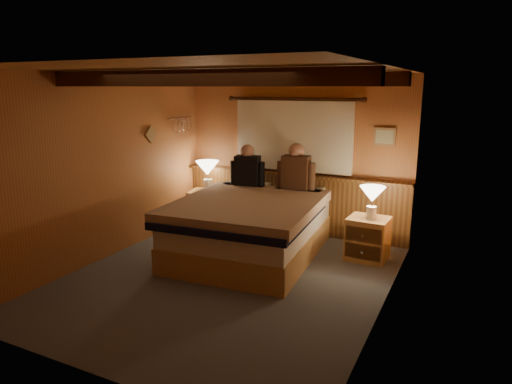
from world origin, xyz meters
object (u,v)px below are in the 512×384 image
Objects in this scene: bed at (251,226)px; lamp_left at (207,170)px; nightstand_right at (368,239)px; lamp_right at (372,196)px; duffel_bag at (205,225)px; person_right at (296,170)px; person_left at (247,169)px; nightstand_left at (206,208)px.

bed is 1.68m from lamp_left.
nightstand_right is at bearing -9.03° from lamp_left.
lamp_right is 0.79× the size of duffel_bag.
person_right is (1.57, -0.10, 0.14)m from lamp_left.
nightstand_right is 0.87× the size of person_left.
lamp_left reaches higher than lamp_right.
person_right is 1.30× the size of duffel_bag.
bed reaches higher than nightstand_left.
bed is 1.08m from person_left.
duffel_bag is at bearing -166.77° from person_right.
bed is 3.47× the size of person_right.
bed is 1.55m from nightstand_right.
lamp_left reaches higher than nightstand_right.
lamp_left is 1.15× the size of lamp_right.
nightstand_right is at bearing -20.24° from person_right.
nightstand_left is at bearing 134.75° from duffel_bag.
lamp_right is at bearing 16.56° from duffel_bag.
nightstand_left is 1.76m from person_right.
bed is 4.50× the size of duffel_bag.
lamp_right is 2.60m from duffel_bag.
lamp_right is (2.76, -0.45, -0.05)m from lamp_left.
nightstand_right is (2.74, -0.39, -0.00)m from nightstand_left.
person_right is (-1.18, 0.35, 0.19)m from lamp_right.
lamp_left is at bearing 171.99° from person_right.
person_left is at bearing -13.48° from lamp_left.
lamp_right is 1.25m from person_right.
person_right reaches higher than lamp_left.
lamp_right reaches higher than nightstand_left.
person_left is at bearing -176.82° from person_right.
lamp_left is at bearing 173.54° from nightstand_right.
lamp_right is (0.03, -0.02, 0.58)m from nightstand_right.
person_right is at bearing 65.99° from bed.
bed is 1.12m from person_right.
nightstand_right is 2.05m from person_left.
lamp_right is at bearing -20.66° from person_right.
duffel_bag is at bearing -161.57° from person_left.
nightstand_right is 0.58m from lamp_right.
nightstand_left is 0.86× the size of person_right.
nightstand_left is 1.23× the size of lamp_left.
duffel_bag is (-1.01, 0.45, -0.25)m from bed.
person_right is at bearing 163.60° from lamp_right.
lamp_left is 1.58m from person_right.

